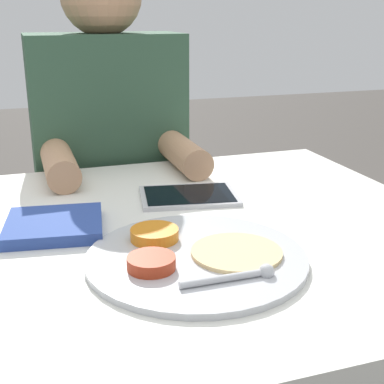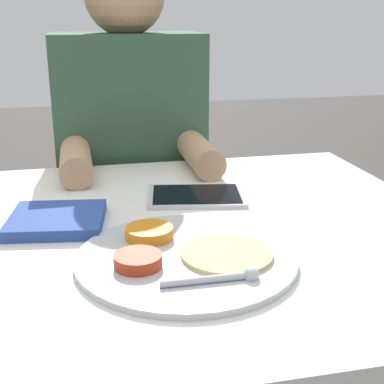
{
  "view_description": "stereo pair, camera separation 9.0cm",
  "coord_description": "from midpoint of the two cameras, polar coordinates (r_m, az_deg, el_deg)",
  "views": [
    {
      "loc": [
        -0.15,
        -0.81,
        1.11
      ],
      "look_at": [
        0.12,
        0.0,
        0.82
      ],
      "focal_mm": 50.0,
      "sensor_mm": 36.0,
      "label": 1
    },
    {
      "loc": [
        -0.06,
        -0.83,
        1.11
      ],
      "look_at": [
        0.12,
        0.0,
        0.82
      ],
      "focal_mm": 50.0,
      "sensor_mm": 36.0,
      "label": 2
    }
  ],
  "objects": [
    {
      "name": "thali_tray",
      "position": [
        0.79,
        -3.04,
        -6.92
      ],
      "size": [
        0.33,
        0.33,
        0.03
      ],
      "color": "#B7BABF",
      "rests_on": "dining_table"
    },
    {
      "name": "person_diner",
      "position": [
        1.47,
        -10.24,
        -2.44
      ],
      "size": [
        0.38,
        0.42,
        1.25
      ],
      "color": "black",
      "rests_on": "ground_plane"
    },
    {
      "name": "red_notebook",
      "position": [
        0.94,
        -17.18,
        -3.55
      ],
      "size": [
        0.18,
        0.17,
        0.02
      ],
      "color": "silver",
      "rests_on": "dining_table"
    },
    {
      "name": "tablet_device",
      "position": [
        1.05,
        -2.8,
        -0.45
      ],
      "size": [
        0.21,
        0.16,
        0.01
      ],
      "color": "#B7B7BC",
      "rests_on": "dining_table"
    }
  ]
}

